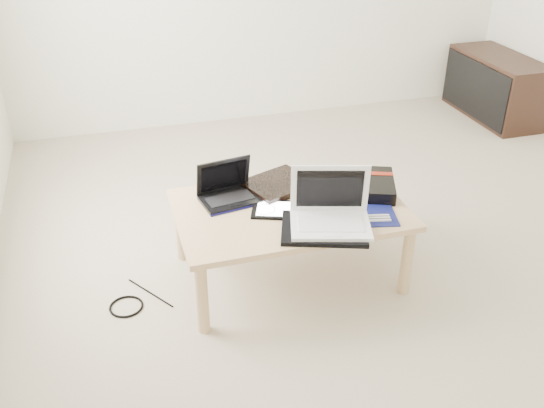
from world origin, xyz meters
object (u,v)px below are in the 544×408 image
object	(u,v)px
white_laptop	(330,213)
gpu_box	(378,185)
netbook	(228,192)
media_cabinet	(495,87)
coffee_table	(290,216)

from	to	relation	value
white_laptop	gpu_box	world-z (taller)	white_laptop
netbook	white_laptop	xyz separation A→B (m)	(0.39, -0.38, 0.03)
netbook	gpu_box	distance (m)	0.76
media_cabinet	netbook	xyz separation A→B (m)	(-2.56, -1.46, 0.19)
coffee_table	gpu_box	world-z (taller)	gpu_box
white_laptop	gpu_box	xyz separation A→B (m)	(0.36, 0.25, -0.04)
coffee_table	gpu_box	size ratio (longest dim) A/B	3.24
netbook	gpu_box	bearing A→B (deg)	-9.99
media_cabinet	white_laptop	distance (m)	2.85
white_laptop	gpu_box	distance (m)	0.44
media_cabinet	netbook	world-z (taller)	netbook
media_cabinet	gpu_box	world-z (taller)	media_cabinet
netbook	gpu_box	xyz separation A→B (m)	(0.75, -0.13, -0.01)
coffee_table	netbook	world-z (taller)	netbook
white_laptop	media_cabinet	bearing A→B (deg)	40.38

